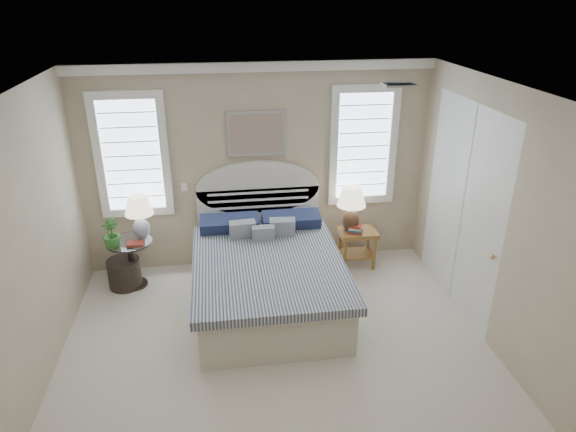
# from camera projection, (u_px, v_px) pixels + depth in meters

# --- Properties ---
(floor) EXTENTS (4.50, 5.00, 0.01)m
(floor) POSITION_uv_depth(u_px,v_px,m) (284.00, 383.00, 4.97)
(floor) COLOR beige
(floor) RESTS_ON ground
(ceiling) EXTENTS (4.50, 5.00, 0.01)m
(ceiling) POSITION_uv_depth(u_px,v_px,m) (283.00, 104.00, 3.87)
(ceiling) COLOR white
(ceiling) RESTS_ON wall_back
(wall_back) EXTENTS (4.50, 0.02, 2.70)m
(wall_back) POSITION_uv_depth(u_px,v_px,m) (257.00, 168.00, 6.67)
(wall_back) COLOR #C6B494
(wall_back) RESTS_ON floor
(wall_left) EXTENTS (0.02, 5.00, 2.70)m
(wall_left) POSITION_uv_depth(u_px,v_px,m) (6.00, 281.00, 4.12)
(wall_left) COLOR #C6B494
(wall_left) RESTS_ON floor
(wall_right) EXTENTS (0.02, 5.00, 2.70)m
(wall_right) POSITION_uv_depth(u_px,v_px,m) (525.00, 244.00, 4.71)
(wall_right) COLOR #C6B494
(wall_right) RESTS_ON floor
(crown_molding) EXTENTS (4.50, 0.08, 0.12)m
(crown_molding) POSITION_uv_depth(u_px,v_px,m) (255.00, 67.00, 6.11)
(crown_molding) COLOR white
(crown_molding) RESTS_ON wall_back
(hvac_vent) EXTENTS (0.30, 0.20, 0.02)m
(hvac_vent) POSITION_uv_depth(u_px,v_px,m) (399.00, 85.00, 4.75)
(hvac_vent) COLOR #B2B2B2
(hvac_vent) RESTS_ON ceiling
(switch_plate) EXTENTS (0.08, 0.01, 0.12)m
(switch_plate) POSITION_uv_depth(u_px,v_px,m) (184.00, 187.00, 6.62)
(switch_plate) COLOR white
(switch_plate) RESTS_ON wall_back
(window_left) EXTENTS (0.90, 0.06, 1.60)m
(window_left) POSITION_uv_depth(u_px,v_px,m) (132.00, 155.00, 6.35)
(window_left) COLOR #C9E4FF
(window_left) RESTS_ON wall_back
(window_right) EXTENTS (0.90, 0.06, 1.60)m
(window_right) POSITION_uv_depth(u_px,v_px,m) (363.00, 146.00, 6.74)
(window_right) COLOR #C9E4FF
(window_right) RESTS_ON wall_back
(painting) EXTENTS (0.74, 0.04, 0.58)m
(painting) POSITION_uv_depth(u_px,v_px,m) (257.00, 134.00, 6.45)
(painting) COLOR silver
(painting) RESTS_ON wall_back
(closet_door) EXTENTS (0.02, 1.80, 2.40)m
(closet_door) POSITION_uv_depth(u_px,v_px,m) (462.00, 208.00, 5.86)
(closet_door) COLOR silver
(closet_door) RESTS_ON floor
(bed) EXTENTS (1.72, 2.28, 1.47)m
(bed) POSITION_uv_depth(u_px,v_px,m) (267.00, 273.00, 6.13)
(bed) COLOR #BAB7A3
(bed) RESTS_ON floor
(side_table_left) EXTENTS (0.56, 0.56, 0.63)m
(side_table_left) POSITION_uv_depth(u_px,v_px,m) (131.00, 259.00, 6.44)
(side_table_left) COLOR black
(side_table_left) RESTS_ON floor
(nightstand_right) EXTENTS (0.50, 0.40, 0.53)m
(nightstand_right) POSITION_uv_depth(u_px,v_px,m) (357.00, 240.00, 6.92)
(nightstand_right) COLOR olive
(nightstand_right) RESTS_ON floor
(floor_pot) EXTENTS (0.52, 0.52, 0.37)m
(floor_pot) POSITION_uv_depth(u_px,v_px,m) (125.00, 273.00, 6.51)
(floor_pot) COLOR black
(floor_pot) RESTS_ON floor
(lamp_left) EXTENTS (0.44, 0.44, 0.57)m
(lamp_left) POSITION_uv_depth(u_px,v_px,m) (139.00, 213.00, 6.29)
(lamp_left) COLOR silver
(lamp_left) RESTS_ON side_table_left
(lamp_right) EXTENTS (0.38, 0.38, 0.62)m
(lamp_right) POSITION_uv_depth(u_px,v_px,m) (351.00, 204.00, 6.71)
(lamp_right) COLOR black
(lamp_right) RESTS_ON nightstand_right
(potted_plant) EXTENTS (0.27, 0.27, 0.37)m
(potted_plant) POSITION_uv_depth(u_px,v_px,m) (111.00, 234.00, 6.12)
(potted_plant) COLOR #336A2A
(potted_plant) RESTS_ON side_table_left
(books_left) EXTENTS (0.21, 0.16, 0.03)m
(books_left) POSITION_uv_depth(u_px,v_px,m) (136.00, 244.00, 6.26)
(books_left) COLOR maroon
(books_left) RESTS_ON side_table_left
(books_right) EXTENTS (0.23, 0.20, 0.11)m
(books_right) POSITION_uv_depth(u_px,v_px,m) (355.00, 229.00, 6.78)
(books_right) COLOR maroon
(books_right) RESTS_ON nightstand_right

